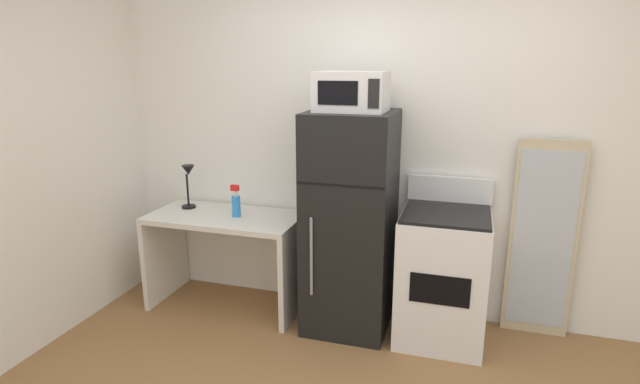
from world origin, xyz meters
The scene contains 8 objects.
wall_back_white centered at (0.00, 1.70, 1.30)m, with size 5.00×0.10×2.60m, color white.
desk centered at (-1.22, 1.33, 0.52)m, with size 1.17×0.59×0.75m.
desk_lamp centered at (-1.57, 1.41, 0.99)m, with size 0.14×0.12×0.35m.
spray_bottle centered at (-1.12, 1.32, 0.85)m, with size 0.06×0.06×0.25m.
refrigerator centered at (-0.23, 1.33, 0.79)m, with size 0.59×0.63×1.57m.
microwave centered at (-0.23, 1.30, 1.70)m, with size 0.46×0.35×0.26m.
oven_range centered at (0.42, 1.33, 0.47)m, with size 0.59×0.61×1.10m.
leaning_mirror centered at (1.07, 1.59, 0.70)m, with size 0.44×0.03×1.40m.
Camera 1 is at (0.55, -1.97, 1.91)m, focal length 28.24 mm.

